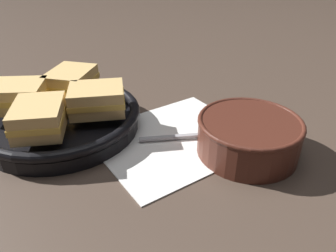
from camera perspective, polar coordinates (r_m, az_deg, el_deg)
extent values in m
plane|color=#47382D|center=(0.56, 0.01, -3.42)|extent=(4.00, 4.00, 0.00)
cube|color=white|center=(0.58, 1.02, -2.13)|extent=(0.27, 0.23, 0.00)
cylinder|color=#4C2319|center=(0.54, 13.82, -1.86)|extent=(0.16, 0.16, 0.06)
cylinder|color=#DB5B1E|center=(0.54, 14.04, -0.31)|extent=(0.14, 0.14, 0.01)
torus|color=#4C2319|center=(0.53, 14.19, 0.71)|extent=(0.17, 0.17, 0.01)
cube|color=#9E9EA3|center=(0.57, 0.49, -1.97)|extent=(0.10, 0.05, 0.01)
ellipsoid|color=#9E9EA3|center=(0.58, 8.42, -1.34)|extent=(0.06, 0.05, 0.01)
cylinder|color=black|center=(0.63, -17.96, 0.40)|extent=(0.28, 0.28, 0.02)
torus|color=black|center=(0.62, -18.27, 2.07)|extent=(0.29, 0.29, 0.02)
cube|color=#DBB26B|center=(0.65, -24.39, 3.69)|extent=(0.12, 0.11, 0.02)
cube|color=gold|center=(0.64, -24.66, 4.80)|extent=(0.12, 0.11, 0.01)
cube|color=#DBB26B|center=(0.64, -24.93, 5.93)|extent=(0.12, 0.11, 0.02)
cube|color=#DBB26B|center=(0.56, -21.25, 0.14)|extent=(0.11, 0.11, 0.02)
cube|color=gold|center=(0.55, -21.52, 1.39)|extent=(0.11, 0.12, 0.01)
cube|color=#DBB26B|center=(0.54, -21.79, 2.68)|extent=(0.11, 0.11, 0.02)
cube|color=#DBB26B|center=(0.59, -12.11, 3.33)|extent=(0.11, 0.10, 0.02)
cube|color=gold|center=(0.58, -12.26, 4.55)|extent=(0.12, 0.11, 0.01)
cube|color=#DBB26B|center=(0.58, -12.41, 5.80)|extent=(0.11, 0.10, 0.02)
cube|color=#DBB26B|center=(0.67, -16.28, 6.34)|extent=(0.12, 0.12, 0.02)
cube|color=gold|center=(0.67, -16.45, 7.44)|extent=(0.12, 0.12, 0.01)
cube|color=#DBB26B|center=(0.66, -16.63, 8.54)|extent=(0.12, 0.12, 0.02)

